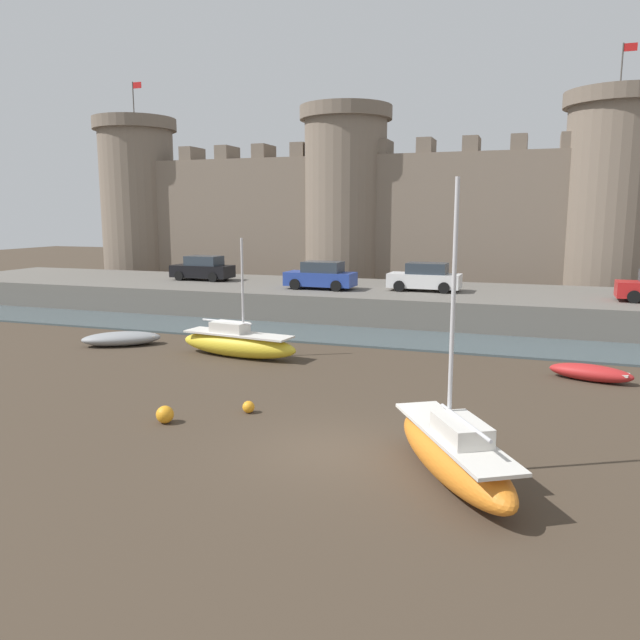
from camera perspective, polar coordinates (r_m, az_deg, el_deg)
ground_plane at (r=16.40m, az=0.99°, el=-11.83°), size 160.00×160.00×0.00m
water_channel at (r=30.05m, az=9.59°, el=-1.88°), size 80.00×4.50×0.10m
quay_road at (r=36.99m, az=11.47°, el=1.42°), size 68.72×10.00×1.61m
castle at (r=47.51m, az=13.48°, el=9.85°), size 63.76×7.04×17.02m
rowboat_near_channel_left at (r=24.79m, az=23.51°, el=-4.40°), size 3.03×1.64×0.60m
rowboat_midflat_right at (r=30.16m, az=-17.70°, el=-1.60°), size 3.69×3.03×0.64m
sailboat_foreground_centre at (r=26.67m, az=-7.54°, el=-2.08°), size 5.70×2.08×5.03m
sailboat_foreground_right at (r=14.80m, az=12.08°, el=-11.78°), size 3.92×5.34×6.81m
mooring_buoy_near_channel at (r=18.85m, az=-13.99°, el=-8.38°), size 0.51×0.51×0.51m
mooring_buoy_near_shore at (r=19.34m, az=-6.56°, el=-7.90°), size 0.37×0.37×0.37m
car_quay_east at (r=36.79m, az=0.09°, el=4.06°), size 4.14×1.95×1.62m
car_quay_centre_east at (r=36.35m, az=9.58°, el=3.85°), size 4.14×1.95×1.62m
car_quay_west at (r=42.45m, az=-10.67°, el=4.65°), size 4.14×1.95×1.62m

